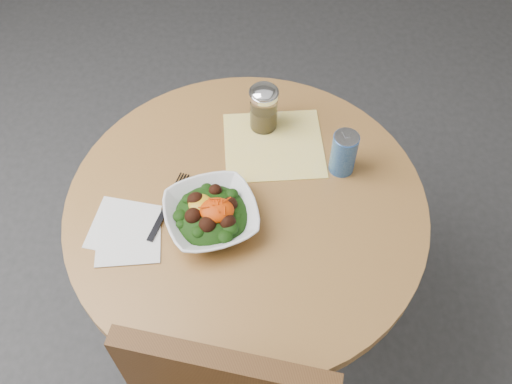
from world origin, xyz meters
TOP-DOWN VIEW (x-y plane):
  - ground at (0.00, 0.00)m, footprint 6.00×6.00m
  - table at (0.00, 0.00)m, footprint 0.90×0.90m
  - cloth_napkin at (0.07, 0.19)m, footprint 0.28×0.26m
  - paper_napkins at (-0.29, -0.09)m, footprint 0.19×0.20m
  - salad_bowl at (-0.08, -0.06)m, footprint 0.28×0.28m
  - fork at (-0.19, -0.01)m, footprint 0.09×0.21m
  - spice_shaker at (0.04, 0.26)m, footprint 0.08×0.08m
  - beverage_can at (0.24, 0.11)m, footprint 0.07×0.07m

SIDE VIEW (x-z plane):
  - ground at x=0.00m, z-range 0.00..0.00m
  - table at x=0.00m, z-range 0.18..0.93m
  - cloth_napkin at x=0.07m, z-range 0.75..0.75m
  - paper_napkins at x=-0.29m, z-range 0.75..0.75m
  - fork at x=-0.19m, z-range 0.75..0.76m
  - salad_bowl at x=-0.08m, z-range 0.74..0.82m
  - beverage_can at x=0.24m, z-range 0.75..0.87m
  - spice_shaker at x=0.04m, z-range 0.75..0.89m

